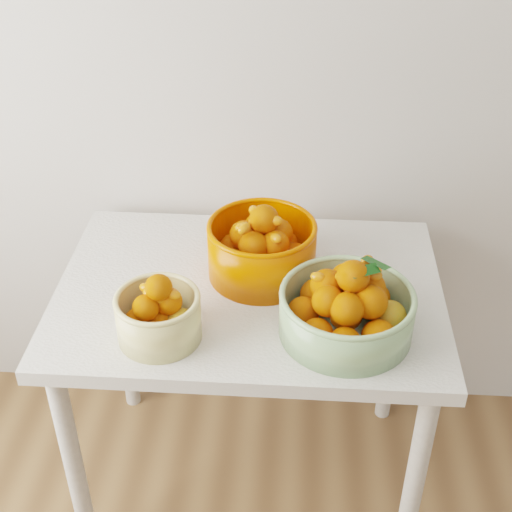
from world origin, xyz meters
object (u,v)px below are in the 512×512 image
object	(u,v)px
bowl_green	(347,309)
table	(249,316)
bowl_cream	(159,315)
bowl_orange	(262,248)

from	to	relation	value
bowl_green	table	bearing A→B (deg)	146.38
bowl_cream	bowl_green	size ratio (longest dim) A/B	0.62
bowl_green	bowl_orange	xyz separation A→B (m)	(-0.21, 0.22, 0.01)
bowl_cream	bowl_green	distance (m)	0.44
bowl_cream	bowl_green	xyz separation A→B (m)	(0.44, 0.05, 0.01)
bowl_cream	bowl_orange	world-z (taller)	bowl_orange
table	bowl_green	bearing A→B (deg)	-33.62
table	bowl_orange	distance (m)	0.19
table	bowl_green	xyz separation A→B (m)	(0.24, -0.16, 0.17)
bowl_green	bowl_orange	world-z (taller)	same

